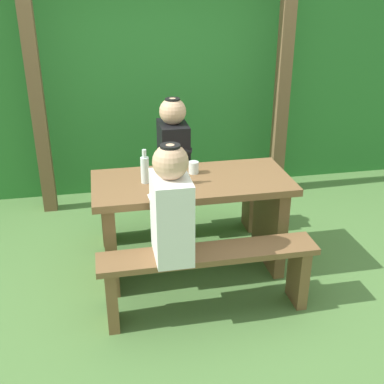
{
  "coord_description": "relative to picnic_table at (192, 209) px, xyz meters",
  "views": [
    {
      "loc": [
        -0.61,
        -3.08,
        2.06
      ],
      "look_at": [
        0.0,
        0.0,
        0.64
      ],
      "focal_mm": 45.26,
      "sensor_mm": 36.0,
      "label": 1
    }
  ],
  "objects": [
    {
      "name": "bottle_left",
      "position": [
        -0.12,
        -0.06,
        0.33
      ],
      "size": [
        0.06,
        0.06,
        0.23
      ],
      "color": "silver",
      "rests_on": "picnic_table"
    },
    {
      "name": "bench_far",
      "position": [
        0.0,
        0.54,
        -0.16
      ],
      "size": [
        1.4,
        0.24,
        0.47
      ],
      "color": "brown",
      "rests_on": "ground_plane"
    },
    {
      "name": "picnic_table",
      "position": [
        0.0,
        0.0,
        0.0
      ],
      "size": [
        1.4,
        0.64,
        0.73
      ],
      "color": "brown",
      "rests_on": "ground_plane"
    },
    {
      "name": "hedge_backdrop",
      "position": [
        0.0,
        1.95,
        0.48
      ],
      "size": [
        6.4,
        0.76,
        1.97
      ],
      "primitive_type": "cube",
      "color": "#2B742E",
      "rests_on": "ground_plane"
    },
    {
      "name": "drinking_glass",
      "position": [
        0.03,
        0.12,
        0.28
      ],
      "size": [
        0.07,
        0.07,
        0.09
      ],
      "primitive_type": "cylinder",
      "color": "silver",
      "rests_on": "picnic_table"
    },
    {
      "name": "person_black_coat",
      "position": [
        -0.05,
        0.54,
        0.3
      ],
      "size": [
        0.25,
        0.35,
        0.72
      ],
      "color": "black",
      "rests_on": "bench_far"
    },
    {
      "name": "bench_near",
      "position": [
        0.0,
        -0.54,
        -0.16
      ],
      "size": [
        1.4,
        0.24,
        0.47
      ],
      "color": "brown",
      "rests_on": "ground_plane"
    },
    {
      "name": "person_white_shirt",
      "position": [
        -0.23,
        -0.54,
        0.3
      ],
      "size": [
        0.25,
        0.35,
        0.72
      ],
      "color": "white",
      "rests_on": "bench_near"
    },
    {
      "name": "bottle_right",
      "position": [
        -0.33,
        0.01,
        0.33
      ],
      "size": [
        0.06,
        0.06,
        0.24
      ],
      "color": "silver",
      "rests_on": "picnic_table"
    },
    {
      "name": "pergola_post_left",
      "position": [
        -1.13,
        1.26,
        0.55
      ],
      "size": [
        0.12,
        0.12,
        2.09
      ],
      "primitive_type": "cube",
      "color": "brown",
      "rests_on": "ground_plane"
    },
    {
      "name": "pergola_post_right",
      "position": [
        1.13,
        1.26,
        0.55
      ],
      "size": [
        0.12,
        0.12,
        2.09
      ],
      "primitive_type": "cube",
      "color": "brown",
      "rests_on": "ground_plane"
    },
    {
      "name": "ground_plane",
      "position": [
        0.0,
        0.0,
        -0.5
      ],
      "size": [
        12.0,
        12.0,
        0.0
      ],
      "primitive_type": "plane",
      "color": "#4F793C"
    }
  ]
}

